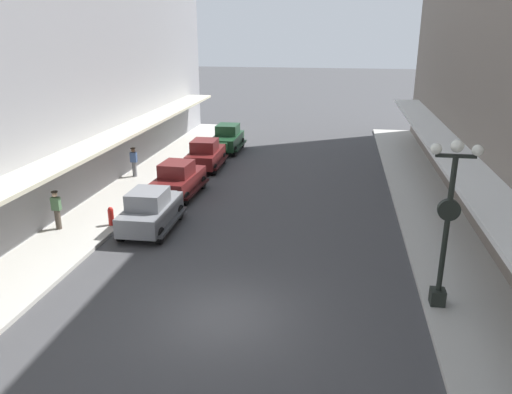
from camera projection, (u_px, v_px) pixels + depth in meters
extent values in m
plane|color=#424244|center=(223.00, 317.00, 15.03)|extent=(200.00, 200.00, 0.00)
cube|color=#B7B5AD|center=(487.00, 339.00, 13.84)|extent=(3.00, 60.00, 0.15)
cube|color=#591919|center=(179.00, 182.00, 25.68)|extent=(1.86, 3.97, 0.80)
cube|color=#591919|center=(177.00, 169.00, 25.21)|extent=(1.51, 1.76, 0.70)
cube|color=#8C9EA8|center=(177.00, 169.00, 25.21)|extent=(1.44, 1.72, 0.42)
cube|color=#591919|center=(192.00, 170.00, 27.64)|extent=(0.95, 0.40, 0.52)
cube|color=black|center=(162.00, 187.00, 25.97)|extent=(0.38, 3.52, 0.12)
cube|color=black|center=(197.00, 189.00, 25.60)|extent=(0.38, 3.52, 0.12)
cylinder|color=black|center=(174.00, 181.00, 27.23)|extent=(0.25, 0.69, 0.68)
cylinder|color=black|center=(202.00, 183.00, 26.92)|extent=(0.25, 0.69, 0.68)
cylinder|color=black|center=(154.00, 196.00, 24.70)|extent=(0.25, 0.69, 0.68)
cylinder|color=black|center=(185.00, 199.00, 24.38)|extent=(0.25, 0.69, 0.68)
cube|color=#591919|center=(206.00, 157.00, 30.67)|extent=(1.81, 3.95, 0.80)
cube|color=#591919|center=(204.00, 146.00, 30.20)|extent=(1.49, 1.74, 0.70)
cube|color=#8C9EA8|center=(204.00, 146.00, 30.20)|extent=(1.41, 1.70, 0.42)
cube|color=#591919|center=(213.00, 148.00, 32.66)|extent=(0.94, 0.39, 0.52)
cube|color=black|center=(191.00, 161.00, 30.90)|extent=(0.34, 3.52, 0.12)
cube|color=black|center=(221.00, 162.00, 30.65)|extent=(0.34, 3.52, 0.12)
cylinder|color=black|center=(199.00, 157.00, 32.19)|extent=(0.24, 0.69, 0.68)
cylinder|color=black|center=(223.00, 158.00, 31.98)|extent=(0.24, 0.69, 0.68)
cylinder|color=black|center=(187.00, 168.00, 29.63)|extent=(0.24, 0.69, 0.68)
cylinder|color=black|center=(214.00, 169.00, 29.42)|extent=(0.24, 0.69, 0.68)
cube|color=slate|center=(151.00, 213.00, 21.30)|extent=(1.77, 3.93, 0.80)
cube|color=slate|center=(148.00, 199.00, 20.82)|extent=(1.47, 1.73, 0.70)
cube|color=#8C9EA8|center=(148.00, 199.00, 20.82)|extent=(1.40, 1.69, 0.42)
cube|color=slate|center=(167.00, 197.00, 23.28)|extent=(0.94, 0.38, 0.52)
cube|color=#393A3D|center=(130.00, 219.00, 21.53)|extent=(0.31, 3.51, 0.12)
cube|color=#393A3D|center=(173.00, 222.00, 21.27)|extent=(0.31, 3.51, 0.12)
cylinder|color=black|center=(145.00, 210.00, 22.81)|extent=(0.23, 0.68, 0.68)
cylinder|color=black|center=(179.00, 212.00, 22.59)|extent=(0.23, 0.68, 0.68)
cylinder|color=black|center=(121.00, 233.00, 20.26)|extent=(0.23, 0.68, 0.68)
cylinder|color=black|center=(159.00, 236.00, 20.03)|extent=(0.23, 0.68, 0.68)
cube|color=#193D23|center=(227.00, 141.00, 35.02)|extent=(1.71, 3.90, 0.80)
cube|color=#193D23|center=(228.00, 130.00, 35.01)|extent=(1.44, 1.70, 0.70)
cube|color=#8C9EA8|center=(228.00, 130.00, 35.01)|extent=(1.37, 1.67, 0.42)
cube|color=#193D23|center=(220.00, 147.00, 33.01)|extent=(0.94, 0.36, 0.52)
cube|color=black|center=(241.00, 146.00, 34.98)|extent=(0.25, 3.51, 0.12)
cube|color=black|center=(214.00, 145.00, 35.27)|extent=(0.25, 3.51, 0.12)
cylinder|color=black|center=(235.00, 151.00, 33.75)|extent=(0.22, 0.68, 0.68)
cylinder|color=black|center=(211.00, 150.00, 34.00)|extent=(0.22, 0.68, 0.68)
cylinder|color=black|center=(242.00, 143.00, 36.30)|extent=(0.22, 0.68, 0.68)
cylinder|color=black|center=(221.00, 142.00, 36.55)|extent=(0.22, 0.68, 0.68)
cube|color=black|center=(437.00, 297.00, 15.36)|extent=(0.44, 0.44, 0.50)
cylinder|color=black|center=(447.00, 226.00, 14.61)|extent=(0.16, 0.16, 4.20)
cube|color=black|center=(456.00, 156.00, 13.94)|extent=(1.10, 0.10, 0.10)
sphere|color=white|center=(436.00, 149.00, 13.97)|extent=(0.32, 0.32, 0.32)
sphere|color=white|center=(478.00, 150.00, 13.79)|extent=(0.32, 0.32, 0.32)
sphere|color=white|center=(457.00, 146.00, 13.85)|extent=(0.36, 0.36, 0.36)
cylinder|color=black|center=(449.00, 210.00, 14.45)|extent=(0.64, 0.18, 0.64)
cylinder|color=silver|center=(448.00, 209.00, 14.54)|extent=(0.56, 0.02, 0.56)
cylinder|color=#B21E19|center=(111.00, 217.00, 21.54)|extent=(0.24, 0.24, 0.70)
sphere|color=#B21E19|center=(110.00, 209.00, 21.42)|extent=(0.20, 0.20, 0.20)
cylinder|color=#4C4238|center=(58.00, 219.00, 21.09)|extent=(0.24, 0.24, 0.85)
cube|color=#4C724C|center=(56.00, 204.00, 20.87)|extent=(0.36, 0.22, 0.56)
sphere|color=beige|center=(55.00, 195.00, 20.74)|extent=(0.22, 0.22, 0.22)
cylinder|color=black|center=(54.00, 192.00, 20.70)|extent=(0.28, 0.28, 0.04)
cylinder|color=slate|center=(135.00, 169.00, 28.59)|extent=(0.24, 0.24, 0.85)
cube|color=#3F598C|center=(134.00, 157.00, 28.36)|extent=(0.36, 0.22, 0.56)
sphere|color=brown|center=(133.00, 150.00, 28.23)|extent=(0.22, 0.22, 0.22)
cylinder|color=black|center=(133.00, 148.00, 28.19)|extent=(0.28, 0.28, 0.04)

